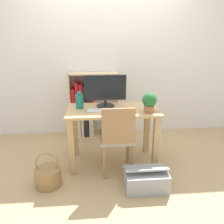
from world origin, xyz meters
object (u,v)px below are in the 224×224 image
keyboard (105,110)px  vase (79,101)px  chair (117,137)px  monitor (105,90)px  storage_box (146,179)px  bookshelf (87,108)px  potted_plant (149,102)px  basket (48,176)px

keyboard → vase: 0.34m
chair → monitor: bearing=111.9°
vase → chair: 0.64m
chair → storage_box: (0.28, -0.31, -0.36)m
chair → bookshelf: bookshelf is taller
keyboard → monitor: bearing=83.4°
vase → bookshelf: 0.87m
potted_plant → chair: bearing=-166.3°
bookshelf → storage_box: bookshelf is taller
vase → monitor: bearing=9.4°
potted_plant → basket: bearing=-167.2°
bookshelf → storage_box: bearing=-65.1°
chair → basket: size_ratio=2.15×
chair → storage_box: 0.55m
bookshelf → basket: (-0.40, -1.28, -0.36)m
vase → potted_plant: bearing=-15.5°
vase → basket: (-0.35, -0.49, -0.71)m
chair → basket: 0.88m
vase → bookshelf: bearing=86.0°
keyboard → basket: 0.97m
monitor → keyboard: size_ratio=1.26×
keyboard → potted_plant: size_ratio=1.79×
monitor → bookshelf: bearing=109.7°
potted_plant → storage_box: 0.85m
keyboard → storage_box: bearing=-49.6°
monitor → potted_plant: 0.57m
potted_plant → basket: potted_plant is taller
monitor → potted_plant: (0.49, -0.28, -0.09)m
chair → potted_plant: bearing=18.8°
basket → vase: bearing=54.5°
potted_plant → chair: size_ratio=0.27×
keyboard → vase: size_ratio=1.93×
bookshelf → storage_box: (0.66, -1.42, -0.36)m
monitor → storage_box: monitor is taller
keyboard → bookshelf: size_ratio=0.39×
chair → basket: bearing=-162.5°
keyboard → bookshelf: bearing=104.7°
monitor → potted_plant: monitor is taller
bookshelf → potted_plant: bearing=-53.5°
storage_box → vase: bearing=138.8°
potted_plant → basket: (-1.16, -0.26, -0.75)m
monitor → vase: monitor is taller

